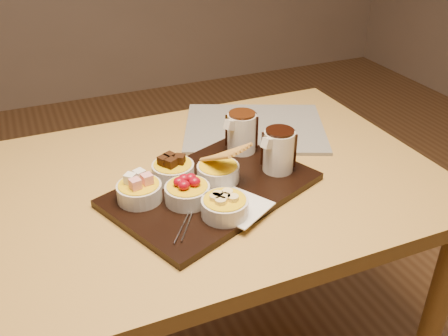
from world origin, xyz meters
name	(u,v)px	position (x,y,z in m)	size (l,w,h in m)	color
dining_table	(194,212)	(0.00, 0.00, 0.65)	(1.20, 0.80, 0.75)	tan
serving_board	(212,189)	(0.02, -0.08, 0.76)	(0.46, 0.30, 0.02)	black
napkin	(238,207)	(0.04, -0.18, 0.77)	(0.12, 0.12, 0.00)	white
bowl_marshmallows	(139,192)	(-0.15, -0.06, 0.79)	(0.10, 0.10, 0.04)	beige
bowl_cake	(173,172)	(-0.05, -0.01, 0.79)	(0.10, 0.10, 0.04)	beige
bowl_strawberries	(187,194)	(-0.05, -0.11, 0.79)	(0.10, 0.10, 0.04)	beige
bowl_biscotti	(218,173)	(0.04, -0.05, 0.79)	(0.10, 0.10, 0.04)	beige
bowl_bananas	(225,207)	(0.00, -0.19, 0.79)	(0.10, 0.10, 0.04)	beige
pitcher_dark_chocolate	(279,151)	(0.20, -0.07, 0.82)	(0.07, 0.07, 0.10)	silver
pitcher_milk_chocolate	(242,133)	(0.16, 0.06, 0.82)	(0.07, 0.07, 0.10)	silver
fondue_skewers	(192,206)	(-0.05, -0.14, 0.77)	(0.26, 0.03, 0.01)	silver
newspaper	(255,128)	(0.26, 0.19, 0.76)	(0.40, 0.32, 0.01)	beige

